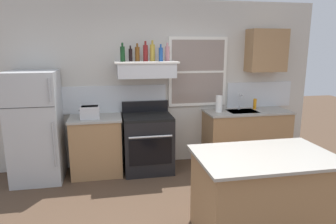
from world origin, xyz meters
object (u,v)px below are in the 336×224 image
(refrigerator, at_px, (36,127))
(bottle_balsamic_dark, at_px, (131,55))
(kitchen_island, at_px, (263,196))
(toaster, at_px, (90,112))
(stove_range, at_px, (148,143))
(paper_towel_roll, at_px, (219,104))
(bottle_champagne_gold_foil, at_px, (152,52))
(bottle_rose_pink, at_px, (167,53))
(dish_soap_bottle, at_px, (255,104))
(bottle_red_label_wine, at_px, (146,53))
(bottle_dark_green_wine, at_px, (123,54))
(bottle_amber_wine, at_px, (137,54))
(bottle_blue_liqueur, at_px, (161,54))

(refrigerator, height_order, bottle_balsamic_dark, bottle_balsamic_dark)
(kitchen_island, bearing_deg, toaster, 133.42)
(stove_range, bearing_deg, paper_towel_roll, 1.80)
(toaster, xyz_separation_m, bottle_champagne_gold_foil, (0.98, 0.17, 0.87))
(refrigerator, bearing_deg, bottle_rose_pink, 5.08)
(bottle_rose_pink, height_order, dish_soap_bottle, bottle_rose_pink)
(toaster, xyz_separation_m, bottle_red_label_wine, (0.87, 0.16, 0.86))
(bottle_red_label_wine, height_order, bottle_champagne_gold_foil, bottle_champagne_gold_foil)
(paper_towel_roll, bearing_deg, bottle_champagne_gold_foil, 175.01)
(refrigerator, xyz_separation_m, stove_range, (1.65, 0.02, -0.35))
(toaster, xyz_separation_m, bottle_dark_green_wine, (0.52, 0.10, 0.85))
(bottle_champagne_gold_foil, distance_m, kitchen_island, 2.66)
(bottle_balsamic_dark, distance_m, bottle_rose_pink, 0.58)
(bottle_balsamic_dark, height_order, kitchen_island, bottle_balsamic_dark)
(toaster, xyz_separation_m, kitchen_island, (1.82, -1.92, -0.55))
(bottle_dark_green_wine, bearing_deg, refrigerator, -176.32)
(stove_range, height_order, bottle_balsamic_dark, bottle_balsamic_dark)
(bottle_balsamic_dark, bearing_deg, toaster, -165.83)
(toaster, xyz_separation_m, bottle_balsamic_dark, (0.64, 0.16, 0.84))
(bottle_balsamic_dark, bearing_deg, bottle_red_label_wine, -1.47)
(bottle_balsamic_dark, relative_size, dish_soap_bottle, 1.32)
(refrigerator, bearing_deg, stove_range, 0.80)
(refrigerator, height_order, bottle_dark_green_wine, bottle_dark_green_wine)
(toaster, xyz_separation_m, bottle_amber_wine, (0.75, 0.18, 0.85))
(bottle_dark_green_wine, xyz_separation_m, bottle_champagne_gold_foil, (0.46, 0.07, 0.02))
(bottle_blue_liqueur, bearing_deg, dish_soap_bottle, 3.15)
(bottle_champagne_gold_foil, distance_m, paper_towel_roll, 1.37)
(refrigerator, xyz_separation_m, bottle_balsamic_dark, (1.42, 0.14, 1.03))
(bottle_rose_pink, bearing_deg, bottle_champagne_gold_foil, -174.49)
(bottle_dark_green_wine, bearing_deg, dish_soap_bottle, 1.97)
(toaster, distance_m, bottle_dark_green_wine, 1.00)
(toaster, height_order, bottle_red_label_wine, bottle_red_label_wine)
(toaster, relative_size, paper_towel_roll, 1.10)
(bottle_rose_pink, relative_size, kitchen_island, 0.20)
(bottle_balsamic_dark, bearing_deg, paper_towel_roll, -3.41)
(toaster, distance_m, bottle_red_label_wine, 1.24)
(bottle_amber_wine, bearing_deg, bottle_champagne_gold_foil, -2.72)
(dish_soap_bottle, bearing_deg, kitchen_island, -113.96)
(bottle_balsamic_dark, bearing_deg, bottle_rose_pink, 3.24)
(bottle_amber_wine, xyz_separation_m, dish_soap_bottle, (2.00, -0.01, -0.86))
(refrigerator, relative_size, bottle_blue_liqueur, 6.32)
(bottle_blue_liqueur, xyz_separation_m, bottle_rose_pink, (0.12, 0.11, 0.01))
(toaster, relative_size, kitchen_island, 0.21)
(stove_range, distance_m, paper_towel_roll, 1.32)
(bottle_amber_wine, height_order, bottle_red_label_wine, bottle_red_label_wine)
(bottle_champagne_gold_foil, bearing_deg, bottle_amber_wine, 177.28)
(refrigerator, relative_size, bottle_dark_green_wine, 5.85)
(bottle_blue_liqueur, height_order, dish_soap_bottle, bottle_blue_liqueur)
(bottle_amber_wine, bearing_deg, bottle_balsamic_dark, -168.96)
(bottle_rose_pink, height_order, paper_towel_roll, bottle_rose_pink)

